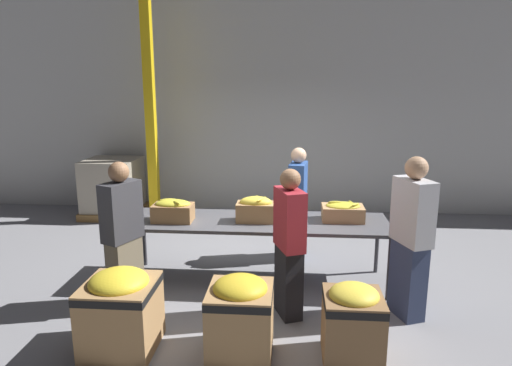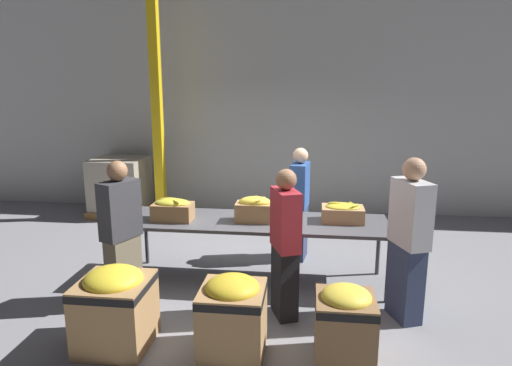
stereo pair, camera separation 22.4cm
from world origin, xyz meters
name	(u,v)px [view 1 (the left image)]	position (x,y,z in m)	size (l,w,h in m)	color
ground_plane	(256,281)	(0.00, 0.00, 0.00)	(30.00, 30.00, 0.00)	gray
wall_back	(270,105)	(0.00, 3.26, 2.00)	(16.00, 0.08, 4.00)	#B7B7B2
sorting_table	(256,224)	(0.00, 0.00, 0.75)	(3.21, 0.89, 0.79)	#4C4C51
banana_box_0	(173,210)	(-1.00, -0.10, 0.93)	(0.48, 0.30, 0.28)	olive
banana_box_1	(256,209)	(0.00, -0.04, 0.95)	(0.46, 0.28, 0.31)	#A37A4C
banana_box_2	(343,211)	(1.05, 0.08, 0.91)	(0.50, 0.33, 0.24)	tan
volunteer_0	(298,204)	(0.51, 0.83, 0.78)	(0.27, 0.45, 1.57)	#2D3856
volunteer_1	(123,236)	(-1.39, -0.75, 0.81)	(0.38, 0.49, 1.63)	#6B604C
volunteer_2	(289,245)	(0.41, -0.82, 0.79)	(0.35, 0.48, 1.60)	black
volunteer_3	(411,239)	(1.66, -0.73, 0.86)	(0.38, 0.51, 1.72)	#2D3856
donation_bin_0	(121,308)	(-1.13, -1.57, 0.41)	(0.64, 0.64, 0.78)	#A37A4C
donation_bin_1	(240,314)	(-0.02, -1.57, 0.40)	(0.58, 0.58, 0.75)	#A37A4C
donation_bin_2	(353,320)	(0.99, -1.57, 0.38)	(0.52, 0.52, 0.71)	olive
support_pillar	(150,107)	(-2.06, 2.59, 2.00)	(0.16, 0.16, 4.00)	yellow
pallet_stack_0	(113,188)	(-2.86, 2.65, 0.52)	(1.01, 1.01, 1.05)	olive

